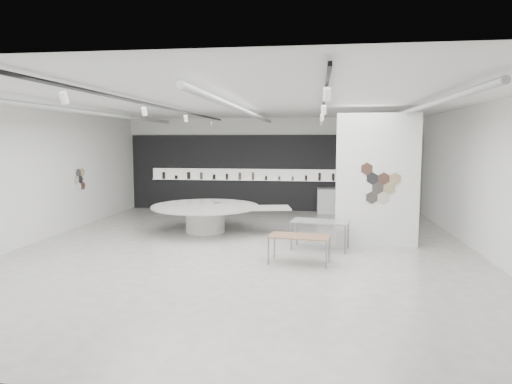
# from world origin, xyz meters

# --- Properties ---
(room) EXTENTS (12.02, 14.02, 3.82)m
(room) POSITION_xyz_m (-0.09, -0.00, 2.07)
(room) COLOR #B8B6AE
(room) RESTS_ON ground
(back_wall_display) EXTENTS (11.80, 0.27, 3.10)m
(back_wall_display) POSITION_xyz_m (-0.08, 6.93, 1.54)
(back_wall_display) COLOR black
(back_wall_display) RESTS_ON ground
(partition_column) EXTENTS (2.20, 0.38, 3.60)m
(partition_column) POSITION_xyz_m (3.50, 1.00, 1.80)
(partition_column) COLOR white
(partition_column) RESTS_ON ground
(display_island) EXTENTS (4.71, 3.93, 0.86)m
(display_island) POSITION_xyz_m (-1.51, 2.13, 0.56)
(display_island) COLOR white
(display_island) RESTS_ON ground
(sample_table_wood) EXTENTS (1.49, 0.88, 0.66)m
(sample_table_wood) POSITION_xyz_m (1.49, -1.16, 0.61)
(sample_table_wood) COLOR #845F44
(sample_table_wood) RESTS_ON ground
(sample_table_stone) EXTENTS (1.59, 1.00, 0.76)m
(sample_table_stone) POSITION_xyz_m (1.98, 0.31, 0.70)
(sample_table_stone) COLOR gray
(sample_table_stone) RESTS_ON ground
(kitchen_counter) EXTENTS (1.81, 0.79, 1.40)m
(kitchen_counter) POSITION_xyz_m (2.78, 6.55, 0.50)
(kitchen_counter) COLOR white
(kitchen_counter) RESTS_ON ground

